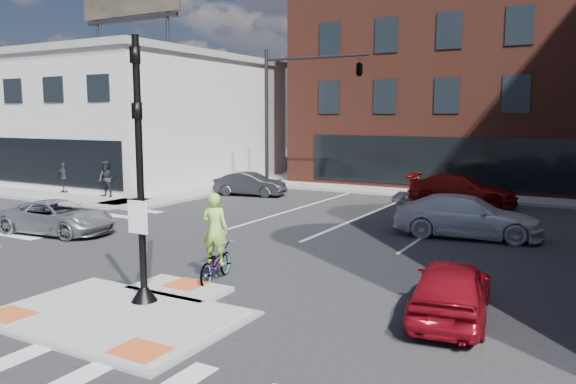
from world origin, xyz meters
The scene contains 17 objects.
ground centered at (0.00, 0.00, 0.00)m, with size 120.00×120.00×0.00m, color #28282B.
refuge_island centered at (0.00, -0.26, 0.05)m, with size 5.40×4.65×0.13m.
sidewalk_nw centered at (-16.76, 15.29, 0.08)m, with size 23.50×20.50×0.15m.
sidewalk_n centered at (3.00, 22.00, 0.07)m, with size 26.00×3.00×0.15m, color gray.
building_nw centered at (-21.98, 19.98, 4.23)m, with size 20.40×16.40×14.40m.
building_n centered at (3.00, 31.99, 7.80)m, with size 24.40×18.40×15.50m.
building_far_left centered at (-4.00, 52.00, 5.00)m, with size 10.00×12.00×10.00m, color slate.
signal_pole centered at (0.00, 0.40, 2.36)m, with size 0.60×0.60×5.98m.
mast_arm_signal centered at (-3.47, 18.00, 6.21)m, with size 6.10×2.24×8.00m.
silver_suv centered at (-8.55, 4.86, 0.62)m, with size 2.06×4.46×1.24m, color #A3A5AA.
red_sedan centered at (6.34, 3.06, 0.66)m, with size 1.57×3.89×1.33m, color maroon.
white_pickup centered at (4.84, 11.75, 0.75)m, with size 2.11×5.20×1.51m, color silver.
bg_car_dark centered at (-7.88, 16.84, 0.64)m, with size 1.36×3.90×1.29m, color #26262B.
bg_car_red centered at (3.04, 19.17, 0.75)m, with size 2.11×5.20×1.51m, color maroon.
cyclist centered at (0.25, 2.80, 0.80)m, with size 1.08×2.01×2.37m.
pedestrian_a centered at (-13.51, 11.81, 1.11)m, with size 0.93×0.73×1.92m, color black.
pedestrian_b centered at (-17.00, 12.00, 1.00)m, with size 1.00×0.42×1.70m, color #36303B.
Camera 1 is at (9.02, -8.84, 4.34)m, focal length 35.00 mm.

